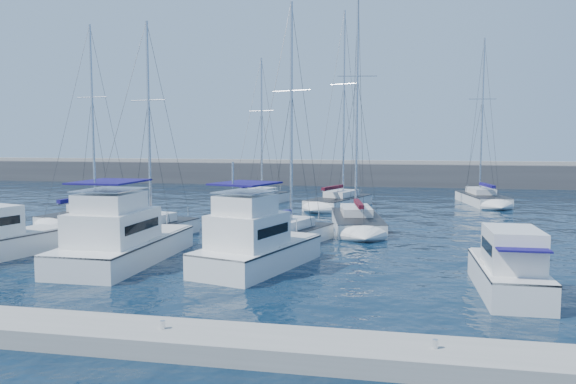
% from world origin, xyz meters
% --- Properties ---
extents(ground, '(220.00, 220.00, 0.00)m').
position_xyz_m(ground, '(0.00, 0.00, 0.00)').
color(ground, black).
rests_on(ground, ground).
extents(breakwater, '(160.00, 6.00, 4.45)m').
position_xyz_m(breakwater, '(0.00, 52.00, 1.05)').
color(breakwater, '#424244').
rests_on(breakwater, ground).
extents(dock, '(40.00, 2.20, 0.60)m').
position_xyz_m(dock, '(0.00, -11.00, 0.30)').
color(dock, gray).
rests_on(dock, ground).
extents(dock_cleat_centre, '(0.16, 0.16, 0.25)m').
position_xyz_m(dock_cleat_centre, '(0.00, -11.00, 0.72)').
color(dock_cleat_centre, silver).
rests_on(dock_cleat_centre, dock).
extents(dock_cleat_near_stbd, '(0.16, 0.16, 0.25)m').
position_xyz_m(dock_cleat_near_stbd, '(8.00, -11.00, 0.72)').
color(dock_cleat_near_stbd, silver).
rests_on(dock_cleat_near_stbd, dock).
extents(motor_yacht_port_inner, '(3.77, 9.59, 4.69)m').
position_xyz_m(motor_yacht_port_inner, '(-7.01, -0.45, 1.13)').
color(motor_yacht_port_inner, silver).
rests_on(motor_yacht_port_inner, ground).
extents(motor_yacht_stbd_inner, '(5.35, 8.18, 4.69)m').
position_xyz_m(motor_yacht_stbd_inner, '(0.01, -0.34, 1.13)').
color(motor_yacht_stbd_inner, silver).
rests_on(motor_yacht_stbd_inner, ground).
extents(motor_yacht_stbd_outer, '(2.49, 6.51, 3.20)m').
position_xyz_m(motor_yacht_stbd_outer, '(11.36, -2.66, 0.94)').
color(motor_yacht_stbd_outer, silver).
rests_on(motor_yacht_stbd_outer, ground).
extents(sailboat_mid_a, '(4.24, 8.23, 15.17)m').
position_xyz_m(sailboat_mid_a, '(-16.09, 11.63, 0.53)').
color(sailboat_mid_a, silver).
rests_on(sailboat_mid_a, ground).
extents(sailboat_mid_b, '(4.83, 8.68, 14.01)m').
position_xyz_m(sailboat_mid_b, '(-8.95, 6.04, 0.51)').
color(sailboat_mid_b, silver).
rests_on(sailboat_mid_b, ground).
extents(sailboat_mid_c, '(5.14, 8.04, 14.72)m').
position_xyz_m(sailboat_mid_c, '(0.22, 6.06, 0.53)').
color(sailboat_mid_c, silver).
rests_on(sailboat_mid_c, ground).
extents(sailboat_mid_d, '(4.65, 9.53, 17.36)m').
position_xyz_m(sailboat_mid_d, '(3.89, 13.14, 0.54)').
color(sailboat_mid_d, silver).
rests_on(sailboat_mid_d, ground).
extents(sailboat_back_a, '(5.01, 8.68, 14.56)m').
position_xyz_m(sailboat_back_a, '(-6.82, 26.53, 0.52)').
color(sailboat_back_a, silver).
rests_on(sailboat_back_a, ground).
extents(sailboat_back_b, '(5.79, 9.09, 18.45)m').
position_xyz_m(sailboat_back_b, '(1.29, 25.45, 0.56)').
color(sailboat_back_b, silver).
rests_on(sailboat_back_b, ground).
extents(sailboat_back_c, '(4.45, 9.23, 16.51)m').
position_xyz_m(sailboat_back_c, '(14.72, 31.07, 0.54)').
color(sailboat_back_c, silver).
rests_on(sailboat_back_c, ground).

